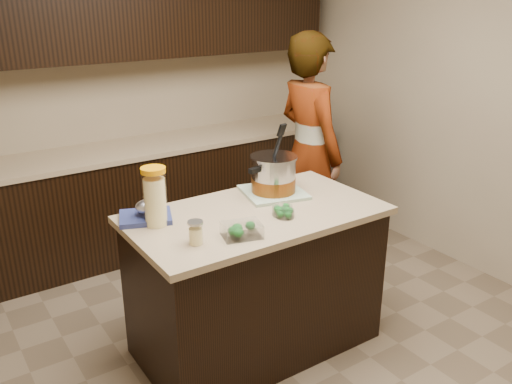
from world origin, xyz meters
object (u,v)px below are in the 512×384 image
Objects in this scene: island at (256,280)px; lemonade_pitcher at (155,199)px; stock_pot at (274,176)px; person at (309,153)px.

island is 4.56× the size of lemonade_pitcher.
island is 3.57× the size of stock_pot.
stock_pot is at bearing 128.87° from person.
stock_pot reaches higher than lemonade_pitcher.
lemonade_pitcher is at bearing 165.29° from island.
lemonade_pitcher is at bearing 112.86° from person.
person is at bearing 25.22° from stock_pot.
island is 0.82m from lemonade_pitcher.
island is at bearing -14.71° from lemonade_pitcher.
person is at bearing 20.88° from lemonade_pitcher.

